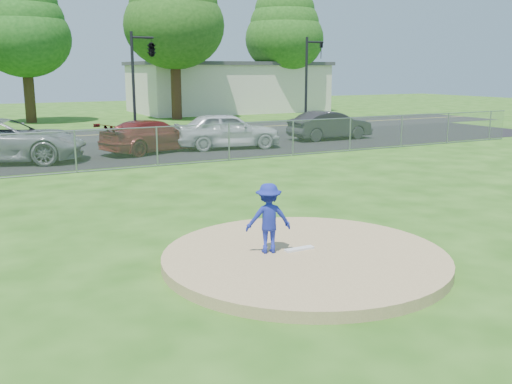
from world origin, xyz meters
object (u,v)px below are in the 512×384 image
(parked_car_gray, at_px, (4,140))
(parked_car_charcoal, at_px, (330,125))
(tree_center, at_px, (24,27))
(tree_right, at_px, (174,13))
(traffic_signal_center, at_px, (150,51))
(pitcher, at_px, (268,218))
(parked_car_darkred, at_px, (153,136))
(tree_far_right, at_px, (284,29))
(traffic_signal_right, at_px, (310,74))
(parked_car_pearl, at_px, (227,130))
(commercial_building, at_px, (228,87))

(parked_car_gray, xyz_separation_m, parked_car_charcoal, (15.85, 0.40, -0.12))
(tree_center, xyz_separation_m, tree_right, (10.00, -2.00, 1.18))
(traffic_signal_center, distance_m, pitcher, 22.42)
(tree_center, height_order, pitcher, tree_center)
(parked_car_darkred, bearing_deg, traffic_signal_center, -36.51)
(tree_center, bearing_deg, traffic_signal_center, -67.51)
(traffic_signal_center, distance_m, parked_car_darkred, 7.53)
(tree_center, bearing_deg, tree_far_right, 2.73)
(pitcher, bearing_deg, traffic_signal_right, -107.73)
(tree_right, relative_size, parked_car_charcoal, 2.60)
(traffic_signal_center, distance_m, parked_car_pearl, 7.70)
(tree_center, distance_m, tree_far_right, 21.03)
(tree_far_right, distance_m, parked_car_gray, 31.40)
(traffic_signal_center, distance_m, traffic_signal_right, 10.34)
(commercial_building, xyz_separation_m, parked_car_gray, (-20.04, -22.24, -1.29))
(commercial_building, relative_size, parked_car_charcoal, 3.66)
(parked_car_pearl, bearing_deg, tree_right, -2.06)
(tree_far_right, xyz_separation_m, parked_car_darkred, (-17.94, -19.16, -6.33))
(tree_center, height_order, parked_car_gray, tree_center)
(commercial_building, xyz_separation_m, parked_car_darkred, (-13.94, -22.16, -1.43))
(traffic_signal_right, xyz_separation_m, parked_car_gray, (-18.27, -6.24, -2.49))
(parked_car_pearl, bearing_deg, parked_car_darkred, 93.66)
(tree_far_right, bearing_deg, tree_right, -164.74)
(tree_far_right, relative_size, traffic_signal_right, 1.92)
(parked_car_pearl, relative_size, parked_car_charcoal, 1.09)
(commercial_building, distance_m, parked_car_pearl, 24.89)
(commercial_building, height_order, parked_car_gray, commercial_building)
(traffic_signal_right, distance_m, pitcher, 26.35)
(tree_right, relative_size, parked_car_gray, 1.88)
(tree_center, relative_size, parked_car_gray, 1.59)
(parked_car_darkred, bearing_deg, tree_far_right, -62.40)
(traffic_signal_center, relative_size, parked_car_charcoal, 1.25)
(parked_car_darkred, xyz_separation_m, parked_car_charcoal, (9.75, 0.32, 0.02))
(tree_far_right, relative_size, parked_car_gray, 1.73)
(parked_car_gray, relative_size, parked_car_pearl, 1.26)
(commercial_building, bearing_deg, tree_far_right, -36.87)
(tree_center, bearing_deg, tree_right, -11.31)
(commercial_building, distance_m, tree_center, 17.99)
(tree_far_right, bearing_deg, parked_car_pearl, -126.57)
(traffic_signal_center, xyz_separation_m, traffic_signal_right, (10.27, 0.00, -1.25))
(pitcher, distance_m, parked_car_pearl, 16.28)
(commercial_building, height_order, parked_car_darkred, commercial_building)
(traffic_signal_right, xyz_separation_m, parked_car_charcoal, (-2.43, -5.84, -2.61))
(commercial_building, xyz_separation_m, tree_center, (-17.00, -4.00, 4.31))
(commercial_building, distance_m, traffic_signal_center, 20.17)
(traffic_signal_center, height_order, parked_car_charcoal, traffic_signal_center)
(tree_far_right, relative_size, parked_car_darkred, 2.18)
(tree_center, height_order, tree_far_right, tree_far_right)
(traffic_signal_center, xyz_separation_m, parked_car_darkred, (-1.91, -6.16, -3.89))
(tree_center, relative_size, parked_car_darkred, 2.00)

